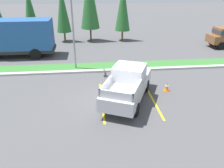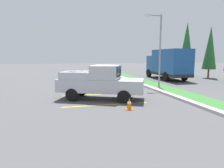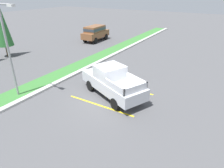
{
  "view_description": "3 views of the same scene",
  "coord_description": "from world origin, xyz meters",
  "views": [
    {
      "loc": [
        -1.59,
        -11.49,
        6.66
      ],
      "look_at": [
        -0.3,
        1.06,
        0.72
      ],
      "focal_mm": 35.88,
      "sensor_mm": 36.0,
      "label": 1
    },
    {
      "loc": [
        12.5,
        -1.93,
        2.66
      ],
      "look_at": [
        1.41,
        0.76,
        1.05
      ],
      "focal_mm": 31.76,
      "sensor_mm": 36.0,
      "label": 2
    },
    {
      "loc": [
        -9.89,
        -6.02,
        6.66
      ],
      "look_at": [
        -0.26,
        -0.2,
        1.32
      ],
      "focal_mm": 32.01,
      "sensor_mm": 36.0,
      "label": 3
    }
  ],
  "objects": [
    {
      "name": "ground_plane",
      "position": [
        0.0,
        0.0,
        0.0
      ],
      "size": [
        120.0,
        120.0,
        0.0
      ],
      "primitive_type": "plane",
      "color": "#4C4C4F"
    },
    {
      "name": "parking_line_near",
      "position": [
        -1.0,
        0.26,
        0.0
      ],
      "size": [
        0.12,
        4.8,
        0.01
      ],
      "primitive_type": "cube",
      "color": "yellow",
      "rests_on": "ground"
    },
    {
      "name": "parking_line_far",
      "position": [
        2.1,
        0.26,
        0.0
      ],
      "size": [
        0.12,
        4.8,
        0.01
      ],
      "primitive_type": "cube",
      "color": "yellow",
      "rests_on": "ground"
    },
    {
      "name": "curb_strip",
      "position": [
        0.0,
        5.0,
        0.07
      ],
      "size": [
        56.0,
        0.4,
        0.15
      ],
      "primitive_type": "cube",
      "color": "#B2B2AD",
      "rests_on": "ground"
    },
    {
      "name": "grass_median",
      "position": [
        0.0,
        6.1,
        0.03
      ],
      "size": [
        56.0,
        1.8,
        0.06
      ],
      "primitive_type": "cube",
      "color": "#387533",
      "rests_on": "ground"
    },
    {
      "name": "pickup_truck_main",
      "position": [
        0.57,
        0.31,
        1.04
      ],
      "size": [
        3.86,
        5.53,
        2.1
      ],
      "color": "black",
      "rests_on": "ground"
    },
    {
      "name": "cargo_truck_distant",
      "position": [
        -8.17,
        9.7,
        1.85
      ],
      "size": [
        6.8,
        2.5,
        3.4
      ],
      "color": "black",
      "rests_on": "ground"
    },
    {
      "name": "street_light",
      "position": [
        -2.79,
        5.73,
        3.55
      ],
      "size": [
        0.24,
        1.49,
        6.02
      ],
      "color": "gray",
      "rests_on": "ground"
    },
    {
      "name": "cypress_tree_leftmost",
      "position": [
        -11.48,
        14.23,
        4.21
      ],
      "size": [
        1.86,
        1.86,
        7.16
      ],
      "color": "brown",
      "rests_on": "ground"
    },
    {
      "name": "cypress_tree_left_inner",
      "position": [
        -7.99,
        15.06,
        3.62
      ],
      "size": [
        1.6,
        1.6,
        6.16
      ],
      "color": "brown",
      "rests_on": "ground"
    },
    {
      "name": "traffic_cone",
      "position": [
        3.31,
        1.19,
        0.29
      ],
      "size": [
        0.36,
        0.36,
        0.6
      ],
      "color": "orange",
      "rests_on": "ground"
    }
  ]
}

